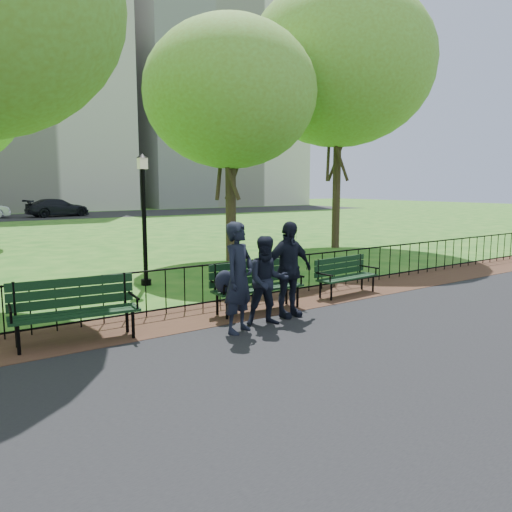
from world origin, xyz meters
TOP-DOWN VIEW (x-y plane):
  - ground at (0.00, 0.00)m, footprint 120.00×120.00m
  - asphalt_path at (0.00, -3.40)m, footprint 60.00×9.20m
  - dirt_strip at (0.00, 1.50)m, footprint 60.00×1.60m
  - iron_fence at (0.00, 2.00)m, footprint 24.06×0.06m
  - apartment_east at (26.00, 48.00)m, footprint 20.00×15.00m
  - park_bench_main at (0.28, 1.20)m, footprint 1.96×0.65m
  - park_bench_left_a at (-2.88, 1.28)m, footprint 1.98×0.80m
  - park_bench_right_a at (3.05, 1.31)m, footprint 1.66×0.62m
  - lamppost at (-0.20, 4.92)m, footprint 0.29×0.29m
  - tree_near_e at (3.67, 7.11)m, footprint 5.46×5.46m
  - tree_mid_e at (8.91, 7.71)m, footprint 7.16×7.16m
  - person_left at (-0.49, 0.22)m, footprint 0.80×0.69m
  - person_mid at (0.16, 0.31)m, footprint 0.86×0.65m
  - person_right at (0.81, 0.54)m, footprint 1.06×0.44m
  - sedan_dark at (4.68, 34.19)m, footprint 4.97×2.57m

SIDE VIEW (x-z plane):
  - ground at x=0.00m, z-range 0.00..0.00m
  - asphalt_path at x=0.00m, z-range 0.00..0.01m
  - dirt_strip at x=0.00m, z-range 0.01..0.02m
  - iron_fence at x=0.00m, z-range 0.00..1.00m
  - park_bench_right_a at x=3.05m, z-range 0.07..0.99m
  - park_bench_left_a at x=-2.88m, z-range 0.08..1.17m
  - park_bench_main at x=0.28m, z-range 0.11..1.17m
  - sedan_dark at x=4.68m, z-range 0.01..1.39m
  - person_mid at x=0.16m, z-range 0.01..1.59m
  - person_right at x=0.81m, z-range 0.01..1.81m
  - person_left at x=-0.49m, z-range 0.01..1.87m
  - lamppost at x=-0.20m, z-range 0.14..3.36m
  - tree_near_e at x=3.67m, z-range 1.47..9.08m
  - tree_mid_e at x=8.91m, z-range 1.94..11.93m
  - apartment_east at x=26.00m, z-range 0.00..24.00m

